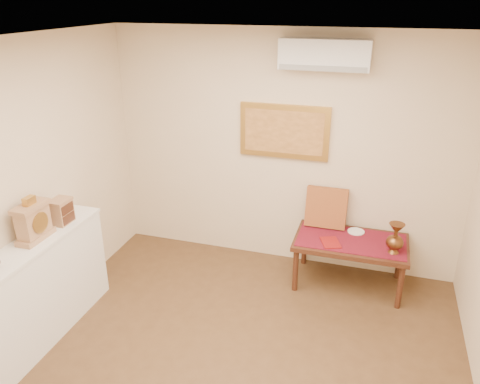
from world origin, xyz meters
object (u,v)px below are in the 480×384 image
at_px(brass_urn_tall, 396,235).
at_px(wooden_chest, 61,211).
at_px(display_ledge, 25,302).
at_px(low_table, 351,246).
at_px(mantel_clock, 33,221).

bearing_deg(brass_urn_tall, wooden_chest, -160.10).
bearing_deg(display_ledge, brass_urn_tall, 29.18).
xyz_separation_m(brass_urn_tall, low_table, (-0.43, 0.14, -0.27)).
height_order(brass_urn_tall, low_table, brass_urn_tall).
xyz_separation_m(mantel_clock, wooden_chest, (0.03, 0.34, -0.05)).
xyz_separation_m(wooden_chest, low_table, (2.65, 1.26, -0.62)).
xyz_separation_m(brass_urn_tall, wooden_chest, (-3.08, -1.12, 0.35)).
xyz_separation_m(display_ledge, mantel_clock, (0.00, 0.28, 0.66)).
bearing_deg(display_ledge, wooden_chest, 87.35).
bearing_deg(low_table, mantel_clock, -149.07).
distance_m(display_ledge, mantel_clock, 0.72).
relative_size(wooden_chest, low_table, 0.20).
bearing_deg(wooden_chest, mantel_clock, -94.48).
bearing_deg(mantel_clock, display_ledge, -90.38).
relative_size(brass_urn_tall, low_table, 0.33).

